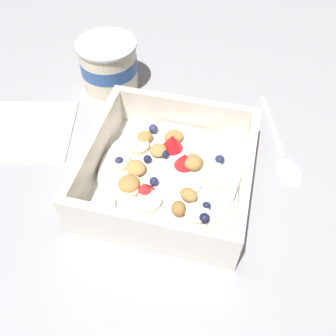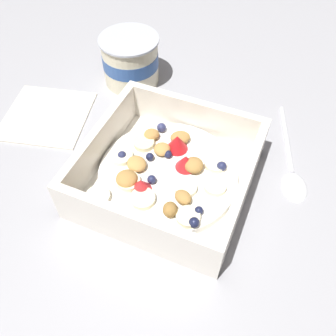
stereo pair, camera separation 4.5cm
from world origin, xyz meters
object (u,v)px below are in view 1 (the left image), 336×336
object	(u,v)px
spoon	(285,155)
yogurt_cup	(109,64)
fruit_bowl	(167,173)
folded_napkin	(30,129)

from	to	relation	value
spoon	yogurt_cup	world-z (taller)	yogurt_cup
fruit_bowl	spoon	distance (m)	0.16
fruit_bowl	spoon	size ratio (longest dim) A/B	1.15
yogurt_cup	fruit_bowl	bearing A→B (deg)	-51.62
yogurt_cup	folded_napkin	bearing A→B (deg)	-121.71
folded_napkin	fruit_bowl	bearing A→B (deg)	-11.63
folded_napkin	spoon	bearing A→B (deg)	5.95
yogurt_cup	folded_napkin	world-z (taller)	yogurt_cup
fruit_bowl	yogurt_cup	world-z (taller)	yogurt_cup
spoon	yogurt_cup	size ratio (longest dim) A/B	1.87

